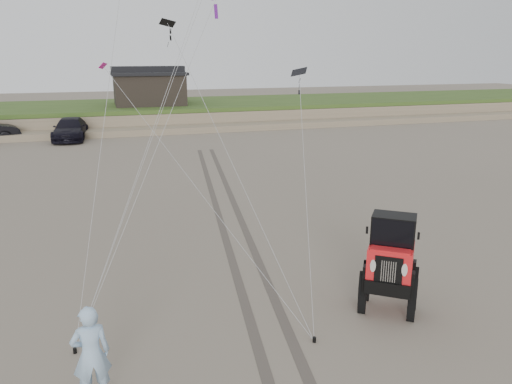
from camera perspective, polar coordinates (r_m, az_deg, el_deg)
The scene contains 9 objects.
ground at distance 11.30m, azimuth -2.30°, elevation -17.43°, with size 160.00×160.00×0.00m, color #6B6054.
dune_ridge at distance 47.03m, azimuth -14.48°, elevation 8.56°, with size 160.00×14.25×1.73m.
cabin at distance 46.47m, azimuth -12.14°, elevation 11.62°, with size 6.40×5.40×3.35m.
truck_c at distance 39.44m, azimuth -20.46°, elevation 6.76°, with size 2.19×5.39×1.56m, color black.
jeep at distance 12.66m, azimuth 15.01°, elevation -9.11°, with size 2.26×5.25×1.95m, color red, non-canonical shape.
man at distance 9.86m, azimuth -18.34°, elevation -17.18°, with size 0.69×0.45×1.89m, color #85B2CE.
stake_main at distance 11.76m, azimuth -19.99°, elevation -16.67°, with size 0.08×0.08×0.12m, color black.
stake_aux at distance 11.53m, azimuth 6.68°, elevation -16.42°, with size 0.08×0.08×0.12m, color black.
tire_tracks at distance 18.76m, azimuth -2.79°, elevation -3.59°, with size 5.22×29.74×0.01m.
Camera 1 is at (-2.41, -9.17, 6.15)m, focal length 35.00 mm.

